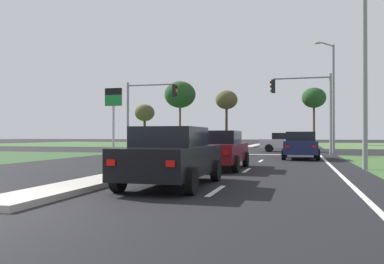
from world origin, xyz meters
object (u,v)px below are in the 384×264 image
object	(u,v)px
treeline_fourth	(314,98)
car_silver_near	(286,142)
traffic_signal_near_left	(146,104)
street_lamp_near	(360,47)
street_lamp_second	(332,91)
car_navy_fourth	(300,145)
treeline_near	(145,113)
traffic_signal_near_right	(308,100)
car_grey_fifth	(187,142)
treeline_second	(180,95)
car_black_second	(172,156)
car_maroon_third	(219,149)
treeline_third	(226,100)
fuel_price_totem	(113,104)

from	to	relation	value
treeline_fourth	car_silver_near	bearing A→B (deg)	-96.73
car_silver_near	traffic_signal_near_left	world-z (taller)	traffic_signal_near_left
street_lamp_near	street_lamp_second	xyz separation A→B (m)	(0.04, 14.90, -0.20)
car_navy_fourth	traffic_signal_near_left	world-z (taller)	traffic_signal_near_left
treeline_fourth	street_lamp_second	bearing A→B (deg)	-89.42
car_navy_fourth	treeline_near	bearing A→B (deg)	122.22
traffic_signal_near_right	treeline_near	size ratio (longest dim) A/B	0.83
car_grey_fifth	street_lamp_second	distance (m)	12.66
treeline_near	treeline_second	world-z (taller)	treeline_second
car_black_second	car_maroon_third	world-z (taller)	car_black_second
car_silver_near	car_grey_fifth	bearing A→B (deg)	-86.15
street_lamp_near	treeline_third	world-z (taller)	street_lamp_near
street_lamp_near	car_black_second	bearing A→B (deg)	-128.78
treeline_near	car_grey_fifth	bearing A→B (deg)	-62.45
traffic_signal_near_right	street_lamp_near	xyz separation A→B (m)	(1.76, -11.99, 1.04)
street_lamp_second	treeline_second	size ratio (longest dim) A/B	0.81
car_black_second	car_silver_near	bearing A→B (deg)	84.72
car_maroon_third	car_grey_fifth	xyz separation A→B (m)	(-6.37, 17.81, -0.03)
traffic_signal_near_right	car_maroon_third	bearing A→B (deg)	-105.79
treeline_second	traffic_signal_near_right	bearing A→B (deg)	-60.14
treeline_fourth	car_navy_fourth	bearing A→B (deg)	-93.14
fuel_price_totem	treeline_near	size ratio (longest dim) A/B	0.91
street_lamp_second	car_grey_fifth	bearing A→B (deg)	172.17
car_navy_fourth	treeline_second	bearing A→B (deg)	115.85
car_grey_fifth	traffic_signal_near_left	size ratio (longest dim) A/B	0.83
car_silver_near	car_grey_fifth	world-z (taller)	car_silver_near
street_lamp_near	treeline_third	size ratio (longest dim) A/B	1.08
car_navy_fourth	treeline_fourth	bearing A→B (deg)	86.86
street_lamp_second	treeline_near	distance (m)	43.91
treeline_near	street_lamp_second	bearing A→B (deg)	-49.54
car_silver_near	treeline_third	size ratio (longest dim) A/B	0.53
car_navy_fourth	street_lamp_near	xyz separation A→B (m)	(2.30, -6.81, 4.11)
car_navy_fourth	fuel_price_totem	size ratio (longest dim) A/B	0.69
car_maroon_third	street_lamp_second	xyz separation A→B (m)	(5.55, 16.17, 3.92)
treeline_second	car_navy_fourth	bearing A→B (deg)	-64.15
car_maroon_third	car_navy_fourth	size ratio (longest dim) A/B	1.07
car_black_second	treeline_second	size ratio (longest dim) A/B	0.44
traffic_signal_near_left	street_lamp_near	distance (m)	18.43
car_maroon_third	treeline_third	size ratio (longest dim) A/B	0.56
car_grey_fifth	treeline_near	bearing A→B (deg)	27.55
street_lamp_second	car_silver_near	bearing A→B (deg)	147.64
car_silver_near	car_maroon_third	bearing A→B (deg)	-6.41
treeline_third	street_lamp_second	bearing A→B (deg)	-64.87
street_lamp_second	traffic_signal_near_left	bearing A→B (deg)	-168.27
street_lamp_near	fuel_price_totem	size ratio (longest dim) A/B	1.42
traffic_signal_near_right	treeline_second	distance (m)	39.58
car_maroon_third	car_navy_fourth	distance (m)	8.70
car_silver_near	treeline_third	bearing A→B (deg)	-159.53
car_black_second	traffic_signal_near_left	size ratio (longest dim) A/B	0.82
car_silver_near	car_maroon_third	world-z (taller)	car_silver_near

